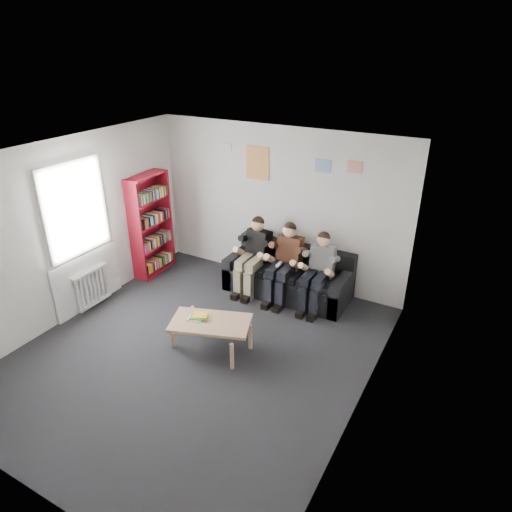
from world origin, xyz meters
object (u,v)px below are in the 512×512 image
at_px(sofa, 289,277).
at_px(coffee_table, 211,325).
at_px(person_left, 253,256).
at_px(person_middle, 284,263).
at_px(person_right, 318,272).
at_px(bookshelf, 151,225).

height_order(sofa, coffee_table, sofa).
xyz_separation_m(sofa, person_left, (-0.58, -0.19, 0.35)).
xyz_separation_m(person_middle, person_right, (0.58, 0.00, -0.02)).
bearing_deg(person_left, coffee_table, -71.70).
bearing_deg(bookshelf, sofa, 5.25).
bearing_deg(bookshelf, person_right, -0.27).
bearing_deg(person_right, coffee_table, -121.76).
bearing_deg(person_right, person_left, 175.20).
height_order(person_left, person_right, person_left).
distance_m(person_left, person_middle, 0.58).
xyz_separation_m(bookshelf, person_middle, (2.49, 0.28, -0.28)).
xyz_separation_m(sofa, coffee_table, (-0.29, -1.90, 0.09)).
distance_m(sofa, coffee_table, 1.93).
height_order(bookshelf, person_left, bookshelf).
bearing_deg(person_left, person_right, 8.75).
bearing_deg(person_left, bookshelf, -162.93).
bearing_deg(person_middle, bookshelf, -174.77).
bearing_deg(coffee_table, person_middle, 80.42).
xyz_separation_m(person_left, person_middle, (0.58, -0.00, 0.00)).
bearing_deg(sofa, person_right, -18.37).
xyz_separation_m(bookshelf, person_right, (3.07, 0.29, -0.30)).
height_order(coffee_table, person_left, person_left).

